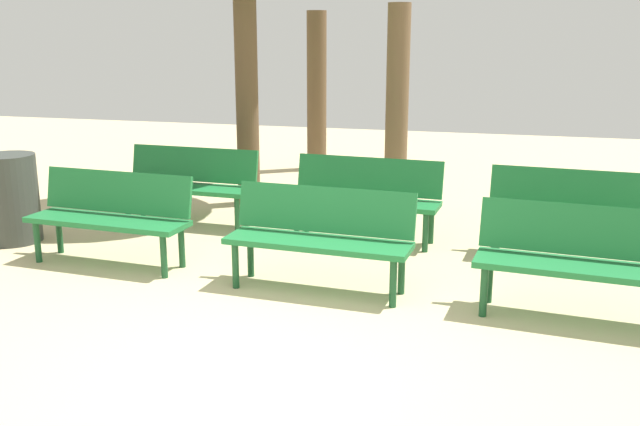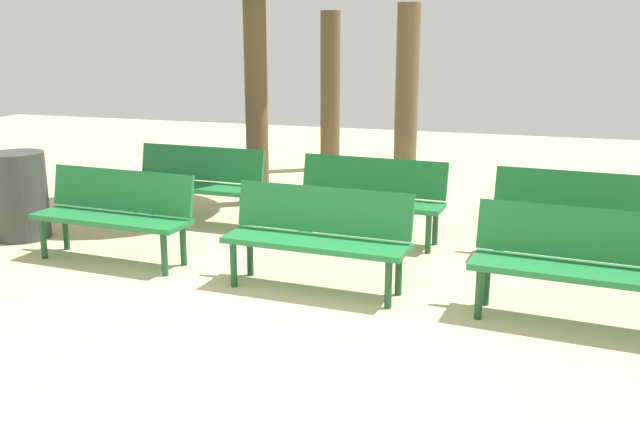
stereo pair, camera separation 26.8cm
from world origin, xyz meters
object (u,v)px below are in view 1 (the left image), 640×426
Objects in this scene: bench_r0_c2 at (583,256)px; bench_r0_c1 at (320,232)px; bench_r1_c2 at (572,209)px; bench_r1_c0 at (190,181)px; trash_bin at (11,199)px; tree_1 at (317,92)px; bench_r1_c1 at (366,194)px; bench_r0_c0 at (111,212)px; tree_0 at (397,106)px.

bench_r0_c1 is at bearing -177.63° from bench_r0_c2.
bench_r1_c0 is at bearing -179.70° from bench_r1_c2.
tree_1 is at bearing 68.00° from trash_bin.
bench_r1_c1 is (-2.06, 1.67, 0.00)m from bench_r0_c2.
bench_r1_c1 is at bearing -179.74° from bench_r1_c2.
bench_r0_c0 is 4.25m from bench_r0_c2.
bench_r0_c0 is 3.95m from tree_0.
bench_r0_c1 is 0.65× the size of tree_1.
bench_r0_c0 is 0.64× the size of tree_0.
bench_r1_c1 is (0.06, 1.58, 0.00)m from bench_r0_c1.
bench_r1_c0 and bench_r1_c1 have the same top height.
trash_bin is (-1.49, -1.21, -0.04)m from bench_r1_c0.
tree_1 reaches higher than bench_r0_c0.
tree_0 reaches higher than trash_bin.
tree_1 is at bearing 128.90° from bench_r0_c2.
bench_r0_c2 is 2.66m from bench_r1_c1.
bench_r1_c2 is 5.46m from tree_1.
bench_r0_c1 is (2.12, -0.15, 0.00)m from bench_r0_c0.
trash_bin is at bearing 179.02° from bench_r0_c2.
bench_r0_c2 and bench_r1_c0 have the same top height.
bench_r0_c2 is 1.74× the size of trash_bin.
bench_r0_c0 is 0.65× the size of tree_1.
tree_1 is at bearing 128.79° from tree_0.
bench_r1_c2 is 0.65× the size of tree_1.
bench_r1_c2 is 5.76m from trash_bin.
bench_r0_c0 is 0.99× the size of bench_r0_c2.
tree_0 is at bearing -51.21° from tree_1.
bench_r0_c2 is 1.01× the size of bench_r1_c1.
tree_1 is (-1.63, 3.81, 0.75)m from bench_r1_c1.
tree_0 is (0.02, 1.76, 0.76)m from bench_r1_c1.
bench_r1_c0 is 0.99× the size of bench_r1_c2.
tree_1 reaches higher than bench_r1_c0.
bench_r0_c1 is 2.12m from bench_r0_c2.
tree_0 reaches higher than bench_r1_c1.
tree_0 is 2.63m from tree_1.
bench_r0_c0 and bench_r1_c0 have the same top height.
bench_r0_c0 is 4.46m from bench_r1_c2.
bench_r0_c1 is at bearing -0.58° from bench_r0_c0.
tree_1 is (0.56, 5.24, 0.75)m from bench_r0_c0.
bench_r0_c0 is 1.73× the size of trash_bin.
tree_0 is at bearing 125.70° from bench_r0_c2.
bench_r0_c1 is at bearing -73.78° from tree_1.
trash_bin is at bearing 169.63° from bench_r0_c0.
bench_r0_c0 is 1.56m from bench_r1_c0.
bench_r1_c2 is at bearing -0.17° from bench_r1_c1.
bench_r1_c0 is 3.78m from tree_1.
tree_1 is at bearing 109.22° from bench_r0_c1.
bench_r1_c2 is (0.02, 1.54, 0.00)m from bench_r0_c2.
bench_r0_c1 is 0.64× the size of tree_0.
bench_r0_c2 is at bearing -86.84° from bench_r1_c2.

